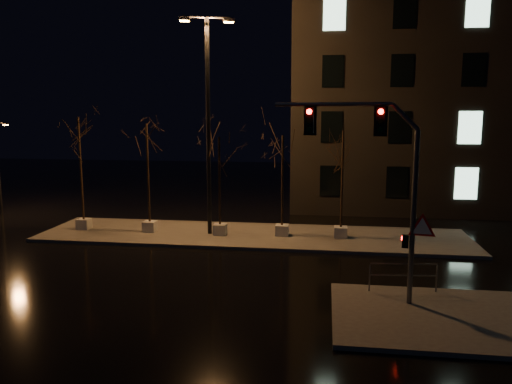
# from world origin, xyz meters

# --- Properties ---
(ground) EXTENTS (90.00, 90.00, 0.00)m
(ground) POSITION_xyz_m (0.00, 0.00, 0.00)
(ground) COLOR black
(ground) RESTS_ON ground
(median) EXTENTS (22.00, 5.00, 0.15)m
(median) POSITION_xyz_m (0.00, 6.00, 0.07)
(median) COLOR #4E4B46
(median) RESTS_ON ground
(sidewalk_corner) EXTENTS (7.00, 5.00, 0.15)m
(sidewalk_corner) POSITION_xyz_m (7.50, -3.50, 0.07)
(sidewalk_corner) COLOR #4E4B46
(sidewalk_corner) RESTS_ON ground
(building) EXTENTS (25.00, 12.00, 15.00)m
(building) POSITION_xyz_m (14.00, 18.00, 7.50)
(building) COLOR black
(building) RESTS_ON ground
(tree_0) EXTENTS (1.80, 1.80, 6.15)m
(tree_0) POSITION_xyz_m (-9.19, 5.91, 4.81)
(tree_0) COLOR beige
(tree_0) RESTS_ON median
(tree_1) EXTENTS (1.80, 1.80, 5.83)m
(tree_1) POSITION_xyz_m (-5.46, 5.85, 4.57)
(tree_1) COLOR beige
(tree_1) RESTS_ON median
(tree_2) EXTENTS (1.80, 1.80, 5.15)m
(tree_2) POSITION_xyz_m (-1.63, 5.71, 4.06)
(tree_2) COLOR beige
(tree_2) RESTS_ON median
(tree_3) EXTENTS (1.80, 1.80, 5.25)m
(tree_3) POSITION_xyz_m (1.54, 5.99, 4.13)
(tree_3) COLOR beige
(tree_3) RESTS_ON median
(tree_4) EXTENTS (1.80, 1.80, 5.51)m
(tree_4) POSITION_xyz_m (4.51, 5.96, 4.33)
(tree_4) COLOR beige
(tree_4) RESTS_ON median
(traffic_signal_mast) EXTENTS (5.33, 0.85, 6.56)m
(traffic_signal_mast) POSITION_xyz_m (5.47, -2.46, 4.46)
(traffic_signal_mast) COLOR #54575C
(traffic_signal_mast) RESTS_ON sidewalk_corner
(streetlight_main) EXTENTS (2.67, 1.09, 10.87)m
(streetlight_main) POSITION_xyz_m (-2.21, 5.86, 6.42)
(streetlight_main) COLOR black
(streetlight_main) RESTS_ON median
(guard_rail_a) EXTENTS (2.37, 0.28, 1.03)m
(guard_rail_a) POSITION_xyz_m (6.47, -1.50, 0.82)
(guard_rail_a) COLOR #54575C
(guard_rail_a) RESTS_ON sidewalk_corner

